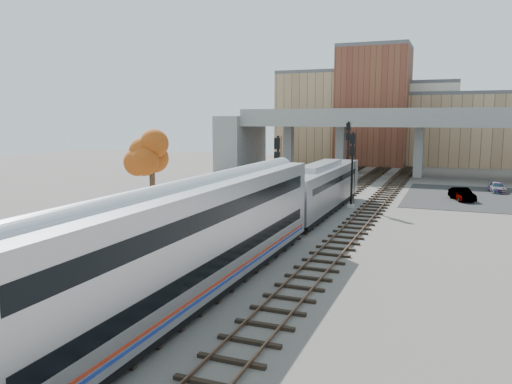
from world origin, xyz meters
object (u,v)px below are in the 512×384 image
Objects in this scene: tree at (152,154)px; car_b at (462,194)px; signal_mast_far at (348,151)px; car_c at (497,187)px; coach at (194,240)px; car_a at (462,194)px; locomotive at (320,187)px; signal_mast_mid at (352,171)px; signal_mast_near at (278,181)px.

car_b is (22.62, 20.52, -4.77)m from tree.
signal_mast_far is at bearing 74.02° from tree.
tree is at bearing -138.42° from car_c.
coach is 6.80× the size of car_a.
car_a is (13.67, -10.64, -3.32)m from signal_mast_far.
locomotive is 2.75× the size of signal_mast_mid.
signal_mast_near is 21.79m from car_a.
locomotive is 24.48m from car_c.
coach is at bearing -115.46° from car_c.
locomotive reaches higher than car_b.
signal_mast_mid is at bearing -136.06° from car_c.
coach is 17.67m from tree.
car_b is at bearing 39.13° from signal_mast_mid.
tree is at bearing 129.23° from coach.
signal_mast_near is 1.79× the size of car_b.
signal_mast_far is 2.12× the size of car_a.
signal_mast_mid reaches higher than locomotive.
tree is at bearing -155.06° from car_a.
signal_mast_far is 17.97m from car_c.
signal_mast_near is 9.78m from signal_mast_mid.
signal_mast_near is at bearing -130.90° from car_c.
car_c is at bearing 69.88° from coach.
coach is 36.10m from car_a.
coach is 3.41× the size of tree.
locomotive is at bearing -158.71° from car_b.
signal_mast_far is (-2.10, 22.17, 1.71)m from locomotive.
tree is (-11.05, -9.08, 3.16)m from locomotive.
signal_mast_mid is 18.98m from signal_mast_far.
car_b is at bearing 42.20° from tree.
tree is 38.83m from car_c.
car_b is (9.58, 7.79, -2.74)m from signal_mast_mid.
locomotive is 16.41m from car_a.
signal_mast_near reaches higher than coach.
signal_mast_far is 17.70m from car_b.
signal_mast_mid reaches higher than car_c.
car_c is (15.26, 41.67, -2.23)m from coach.
locomotive reaches higher than car_c.
locomotive is 2.79× the size of signal_mast_near.
locomotive is 5.18× the size of car_a.
car_b is (13.68, -10.73, -3.31)m from signal_mast_far.
tree is (-8.95, -3.84, 2.09)m from signal_mast_near.
signal_mast_near is 1.87× the size of car_c.
signal_mast_mid is 0.89× the size of signal_mast_far.
signal_mast_far is 2.03× the size of car_b.
car_a is at bearing 42.34° from tree.
coach is 17.51m from signal_mast_near.
locomotive is 0.76× the size of coach.
locomotive is 5.22× the size of car_c.
car_c is at bearing -10.14° from signal_mast_far.
signal_mast_far reaches higher than signal_mast_near.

